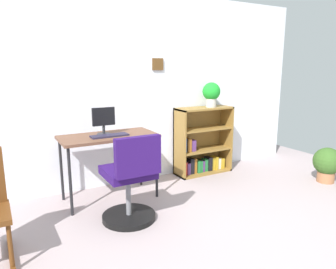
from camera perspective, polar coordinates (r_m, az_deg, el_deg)
name	(u,v)px	position (r m, az deg, el deg)	size (l,w,h in m)	color
ground_plane	(248,264)	(2.65, 14.27, -21.72)	(6.24, 6.24, 0.00)	#9F8E91
wall_back	(133,90)	(4.04, -6.36, 8.04)	(5.20, 0.12, 2.36)	white
desk	(108,141)	(3.52, -10.66, -1.14)	(1.04, 0.51, 0.73)	brown
monitor	(104,120)	(3.51, -11.51, 2.50)	(0.25, 0.15, 0.30)	#262628
keyboard	(110,136)	(3.44, -10.46, -0.19)	(0.40, 0.14, 0.02)	#252136
office_chair	(131,184)	(3.03, -6.74, -8.92)	(0.52, 0.55, 0.88)	black
bookshelf_low	(201,144)	(4.44, 5.95, -1.79)	(0.80, 0.30, 0.92)	olive
potted_plant_on_shelf	(211,93)	(4.35, 7.81, 7.40)	(0.24, 0.24, 0.33)	#B7B2A8
potted_plant_floor	(327,163)	(4.56, 26.71, -4.63)	(0.35, 0.35, 0.45)	#9E6642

